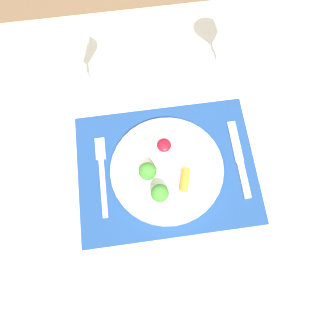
{
  "coord_description": "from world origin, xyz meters",
  "views": [
    {
      "loc": [
        -0.03,
        -0.26,
        1.55
      ],
      "look_at": [
        0.0,
        -0.01,
        0.8
      ],
      "focal_mm": 35.0,
      "sensor_mm": 36.0,
      "label": 1
    }
  ],
  "objects_px": {
    "dinner_plate": "(167,169)",
    "spoon": "(187,95)",
    "wine_glass_far": "(78,55)",
    "knife": "(240,164)",
    "wine_glass_near": "(224,32)",
    "fork": "(102,170)"
  },
  "relations": [
    {
      "from": "dinner_plate",
      "to": "wine_glass_far",
      "type": "distance_m",
      "value": 0.34
    },
    {
      "from": "knife",
      "to": "wine_glass_near",
      "type": "bearing_deg",
      "value": 89.78
    },
    {
      "from": "knife",
      "to": "wine_glass_far",
      "type": "height_order",
      "value": "wine_glass_far"
    },
    {
      "from": "dinner_plate",
      "to": "knife",
      "type": "xyz_separation_m",
      "value": [
        0.18,
        -0.01,
        -0.01
      ]
    },
    {
      "from": "knife",
      "to": "wine_glass_near",
      "type": "height_order",
      "value": "wine_glass_near"
    },
    {
      "from": "fork",
      "to": "dinner_plate",
      "type": "bearing_deg",
      "value": -7.83
    },
    {
      "from": "dinner_plate",
      "to": "knife",
      "type": "height_order",
      "value": "dinner_plate"
    },
    {
      "from": "dinner_plate",
      "to": "spoon",
      "type": "bearing_deg",
      "value": 68.3
    },
    {
      "from": "fork",
      "to": "knife",
      "type": "height_order",
      "value": "knife"
    },
    {
      "from": "spoon",
      "to": "knife",
      "type": "bearing_deg",
      "value": -63.92
    },
    {
      "from": "wine_glass_far",
      "to": "wine_glass_near",
      "type": "bearing_deg",
      "value": 2.71
    },
    {
      "from": "dinner_plate",
      "to": "wine_glass_far",
      "type": "height_order",
      "value": "wine_glass_far"
    },
    {
      "from": "wine_glass_near",
      "to": "knife",
      "type": "bearing_deg",
      "value": -89.75
    },
    {
      "from": "wine_glass_far",
      "to": "spoon",
      "type": "bearing_deg",
      "value": -15.69
    },
    {
      "from": "knife",
      "to": "wine_glass_far",
      "type": "relative_size",
      "value": 1.14
    },
    {
      "from": "spoon",
      "to": "wine_glass_far",
      "type": "xyz_separation_m",
      "value": [
        -0.26,
        0.07,
        0.12
      ]
    },
    {
      "from": "spoon",
      "to": "dinner_plate",
      "type": "bearing_deg",
      "value": -111.01
    },
    {
      "from": "spoon",
      "to": "wine_glass_near",
      "type": "distance_m",
      "value": 0.18
    },
    {
      "from": "fork",
      "to": "wine_glass_far",
      "type": "xyz_separation_m",
      "value": [
        -0.02,
        0.26,
        0.12
      ]
    },
    {
      "from": "dinner_plate",
      "to": "spoon",
      "type": "xyz_separation_m",
      "value": [
        0.08,
        0.21,
        -0.01
      ]
    },
    {
      "from": "dinner_plate",
      "to": "fork",
      "type": "distance_m",
      "value": 0.16
    },
    {
      "from": "wine_glass_near",
      "to": "wine_glass_far",
      "type": "xyz_separation_m",
      "value": [
        -0.36,
        -0.02,
        -0.0
      ]
    }
  ]
}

